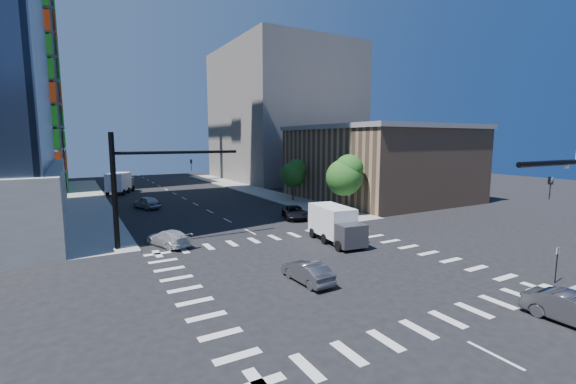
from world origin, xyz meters
TOP-DOWN VIEW (x-y plane):
  - ground at (0.00, 0.00)m, footprint 160.00×160.00m
  - road_markings at (0.00, 0.00)m, footprint 20.00×20.00m
  - sidewalk_ne at (12.50, 40.00)m, footprint 5.00×60.00m
  - sidewalk_nw at (-12.50, 40.00)m, footprint 5.00×60.00m
  - commercial_building at (25.00, 22.00)m, footprint 20.50×22.50m
  - bg_building_ne at (27.00, 55.00)m, footprint 24.00×30.00m
  - signal_mast_nw at (-10.00, 11.50)m, footprint 10.20×0.40m
  - tree_south at (12.63, 13.90)m, footprint 4.16×4.16m
  - tree_north at (12.93, 25.90)m, footprint 3.54×3.52m
  - no_parking_sign at (10.70, -9.00)m, footprint 0.30×0.06m
  - car_nb_right at (5.69, -12.24)m, footprint 1.72×4.38m
  - car_nb_far at (6.76, 15.31)m, footprint 3.85×5.38m
  - car_sb_near at (-7.74, 10.82)m, footprint 3.30×4.92m
  - car_sb_mid at (-6.26, 29.86)m, footprint 3.24×4.94m
  - car_sb_cross at (-2.25, -1.53)m, footprint 1.53×4.01m
  - box_truck_near at (4.69, 4.78)m, footprint 3.12×5.97m
  - box_truck_far at (-7.40, 46.78)m, footprint 5.03×6.91m

SIDE VIEW (x-z plane):
  - ground at x=0.00m, z-range 0.00..0.00m
  - road_markings at x=0.00m, z-range 0.00..0.01m
  - sidewalk_ne at x=12.50m, z-range 0.00..0.15m
  - sidewalk_nw at x=-12.50m, z-range 0.00..0.15m
  - car_sb_cross at x=-2.25m, z-range 0.00..1.31m
  - car_sb_near at x=-7.74m, z-range 0.00..1.32m
  - car_nb_far at x=6.76m, z-range 0.00..1.36m
  - car_nb_right at x=5.69m, z-range 0.00..1.42m
  - car_sb_mid at x=-6.26m, z-range 0.00..1.56m
  - box_truck_near at x=4.69m, z-range -0.17..2.82m
  - no_parking_sign at x=10.70m, z-range 0.28..2.48m
  - box_truck_far at x=-7.40m, z-range -0.19..3.15m
  - tree_north at x=12.93m, z-range 1.10..6.88m
  - tree_south at x=12.63m, z-range 1.27..8.10m
  - commercial_building at x=25.00m, z-range 0.01..10.61m
  - signal_mast_nw at x=-10.00m, z-range 0.99..9.99m
  - bg_building_ne at x=27.00m, z-range 0.00..28.00m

